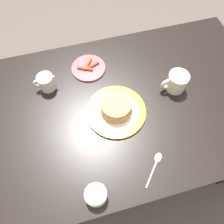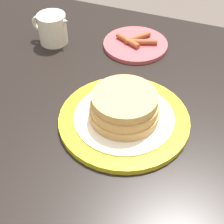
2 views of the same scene
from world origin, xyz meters
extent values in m
cube|color=black|center=(0.00, 0.00, 0.71)|extent=(1.41, 0.83, 0.03)
cube|color=black|center=(0.65, -0.36, 0.35)|extent=(0.07, 0.07, 0.69)
cylinder|color=gold|center=(0.02, 0.03, 0.73)|extent=(0.26, 0.26, 0.01)
cylinder|color=beige|center=(0.02, 0.03, 0.74)|extent=(0.20, 0.20, 0.00)
cylinder|color=tan|center=(0.02, 0.03, 0.75)|extent=(0.14, 0.14, 0.02)
cylinder|color=tan|center=(0.02, 0.03, 0.77)|extent=(0.13, 0.13, 0.02)
cylinder|color=tan|center=(0.02, 0.03, 0.78)|extent=(0.13, 0.13, 0.02)
cylinder|color=#B2474C|center=(0.09, -0.24, 0.73)|extent=(0.17, 0.17, 0.01)
cylinder|color=brown|center=(0.07, -0.24, 0.74)|extent=(0.07, 0.04, 0.01)
cylinder|color=brown|center=(0.10, -0.23, 0.74)|extent=(0.07, 0.04, 0.01)
cylinder|color=brown|center=(0.09, -0.25, 0.74)|extent=(0.06, 0.07, 0.01)
cylinder|color=beige|center=(0.29, -0.18, 0.76)|extent=(0.07, 0.07, 0.08)
cone|color=beige|center=(0.26, -0.18, 0.79)|extent=(0.03, 0.03, 0.04)
torus|color=beige|center=(0.33, -0.18, 0.77)|extent=(0.04, 0.01, 0.04)
camera|label=1|loc=(0.16, 0.46, 1.57)|focal=35.00mm
camera|label=2|loc=(-0.13, 0.49, 1.22)|focal=55.00mm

